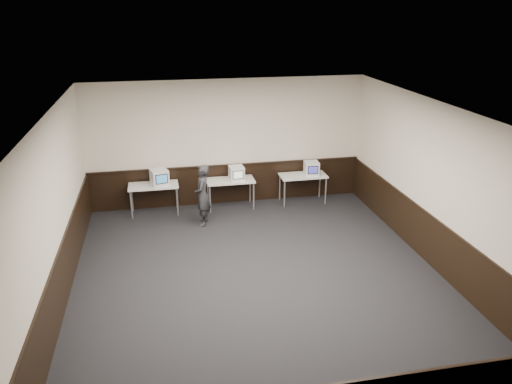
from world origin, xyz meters
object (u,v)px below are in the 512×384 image
at_px(desk_center, 230,182).
at_px(emac_right, 311,168).
at_px(emac_center, 237,173).
at_px(person, 202,195).
at_px(emac_left, 159,177).
at_px(desk_right, 303,177).
at_px(desk_left, 153,188).

xyz_separation_m(desk_center, emac_right, (2.11, -0.05, 0.25)).
height_order(desk_center, emac_center, emac_center).
bearing_deg(person, emac_left, -119.07).
bearing_deg(emac_right, emac_left, -174.78).
xyz_separation_m(desk_right, emac_left, (-3.64, -0.04, 0.27)).
bearing_deg(desk_center, emac_right, -1.36).
relative_size(desk_right, emac_center, 2.99).
distance_m(emac_right, person, 3.02).
bearing_deg(desk_left, emac_left, -13.34).
xyz_separation_m(desk_right, emac_center, (-1.75, -0.05, 0.25)).
bearing_deg(desk_left, emac_right, -0.71).
xyz_separation_m(emac_left, emac_center, (1.89, -0.01, -0.02)).
bearing_deg(emac_center, desk_center, 158.76).
relative_size(desk_center, emac_left, 2.41).
bearing_deg(desk_left, emac_center, -1.42).
distance_m(emac_left, person, 1.30).
bearing_deg(emac_right, desk_left, -175.31).
relative_size(desk_right, emac_left, 2.41).
relative_size(desk_center, emac_center, 2.99).
bearing_deg(person, emac_right, 119.45).
height_order(desk_left, emac_right, emac_right).
xyz_separation_m(emac_left, emac_right, (3.85, -0.01, -0.02)).
xyz_separation_m(desk_left, desk_right, (3.80, 0.00, 0.00)).
bearing_deg(emac_right, desk_center, -175.96).
distance_m(desk_left, desk_center, 1.90).
height_order(desk_left, emac_center, emac_center).
xyz_separation_m(desk_left, emac_left, (0.16, -0.04, 0.27)).
bearing_deg(emac_center, emac_right, -2.91).
bearing_deg(person, desk_center, 151.90).
relative_size(desk_center, person, 0.82).
relative_size(desk_center, emac_right, 2.91).
relative_size(desk_left, desk_right, 1.00).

